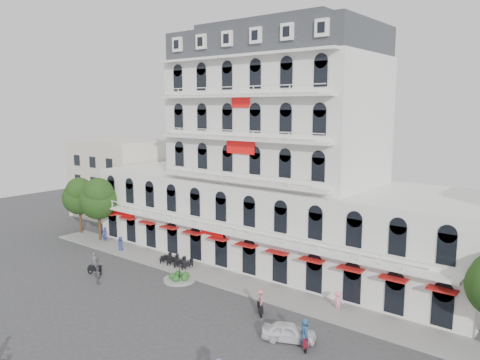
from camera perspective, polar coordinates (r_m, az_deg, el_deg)
name	(u,v)px	position (r m, az deg, el deg)	size (l,w,h in m)	color
ground	(153,309)	(41.73, -10.50, -15.24)	(120.00, 120.00, 0.00)	#38383A
sidewalk	(222,278)	(47.60, -2.15, -11.88)	(53.00, 4.00, 0.16)	gray
main_building	(274,171)	(52.13, 4.22, 1.16)	(45.00, 15.00, 25.80)	silver
flank_building_west	(121,178)	(74.86, -14.26, 0.20)	(14.00, 10.00, 12.00)	beige
traffic_island	(180,278)	(47.42, -7.38, -11.80)	(3.20, 3.20, 1.60)	gray
parked_scooter_row	(176,266)	(51.60, -7.76, -10.38)	(4.40, 1.80, 1.10)	black
tree_west_outer	(79,195)	(66.03, -18.99, -1.72)	(4.50, 4.48, 7.76)	#382314
tree_west_inner	(98,197)	(61.59, -16.88, -2.04)	(4.76, 4.76, 8.25)	#382314
parked_car	(289,332)	(36.15, 5.99, -17.93)	(1.59, 3.96, 1.35)	white
rider_west	(94,264)	(50.69, -17.35, -9.77)	(1.65, 0.81, 2.34)	black
rider_east	(305,334)	(34.98, 7.89, -18.05)	(1.20, 1.41, 2.29)	maroon
rider_center	(260,301)	(39.73, 2.47, -14.54)	(1.29, 1.33, 2.20)	black
pedestrian_left	(121,244)	(57.67, -14.35, -7.56)	(0.88, 0.57, 1.79)	navy
pedestrian_mid	(98,276)	(47.99, -16.94, -11.12)	(1.00, 0.42, 1.70)	#525459
pedestrian_right	(338,301)	(41.36, 11.87, -14.24)	(1.08, 0.62, 1.67)	pink
pedestrian_far	(105,235)	(61.88, -16.16, -6.44)	(0.70, 0.46, 1.93)	navy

